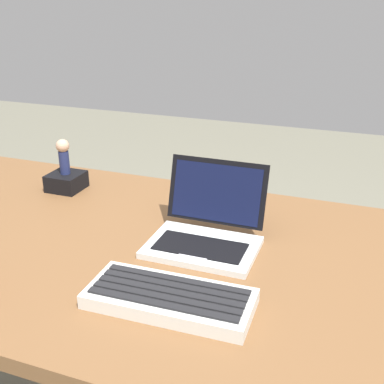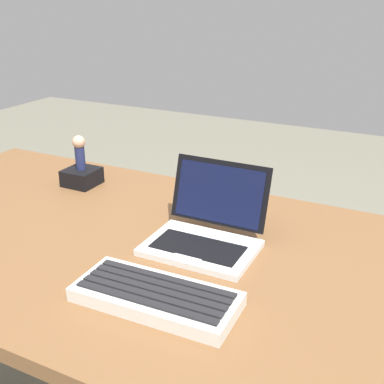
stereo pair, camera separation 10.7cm
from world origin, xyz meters
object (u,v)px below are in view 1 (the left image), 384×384
object	(u,v)px
laptop_front	(206,230)
external_keyboard	(170,298)
figurine	(63,154)
figurine_stand	(66,181)

from	to	relation	value
laptop_front	external_keyboard	size ratio (longest dim) A/B	0.78
external_keyboard	figurine	size ratio (longest dim) A/B	3.05
figurine_stand	figurine	distance (m)	0.08
laptop_front	figurine	world-z (taller)	laptop_front
external_keyboard	figurine_stand	size ratio (longest dim) A/B	3.33
laptop_front	external_keyboard	world-z (taller)	laptop_front
figurine_stand	external_keyboard	bearing A→B (deg)	-39.69
external_keyboard	figurine_stand	xyz separation A→B (m)	(-0.50, 0.41, 0.01)
laptop_front	figurine	bearing A→B (deg)	160.51
external_keyboard	laptop_front	bearing A→B (deg)	92.97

